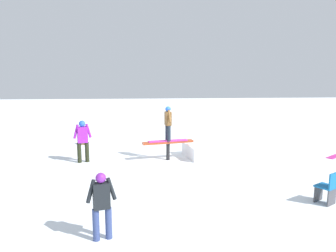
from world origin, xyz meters
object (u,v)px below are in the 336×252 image
object	(u,v)px
folding_chair	(327,189)
backpack_on_snow	(84,141)
bystander_purple	(83,139)
main_rider_on_rail	(168,124)
rail_feature	(168,144)
bystander_black	(102,203)
loose_snowboard_magenta	(336,156)

from	to	relation	value
folding_chair	backpack_on_snow	bearing A→B (deg)	-77.15
bystander_purple	main_rider_on_rail	bearing A→B (deg)	163.46
main_rider_on_rail	folding_chair	distance (m)	6.10
bystander_purple	folding_chair	xyz separation A→B (m)	(-7.08, 4.55, -0.49)
rail_feature	backpack_on_snow	xyz separation A→B (m)	(3.81, -3.05, -0.45)
bystander_purple	bystander_black	distance (m)	6.16
folding_chair	bystander_purple	bearing A→B (deg)	-64.64
main_rider_on_rail	loose_snowboard_magenta	size ratio (longest dim) A/B	1.25
folding_chair	backpack_on_snow	distance (m)	10.84
bystander_purple	folding_chair	bearing A→B (deg)	128.97
bystander_purple	bystander_black	world-z (taller)	bystander_purple
loose_snowboard_magenta	backpack_on_snow	distance (m)	11.15
rail_feature	bystander_black	distance (m)	6.35
bystander_purple	backpack_on_snow	bearing A→B (deg)	-98.30
rail_feature	bystander_black	world-z (taller)	bystander_black
folding_chair	bystander_black	bearing A→B (deg)	-17.60
bystander_black	main_rider_on_rail	bearing A→B (deg)	57.53
loose_snowboard_magenta	bystander_black	bearing A→B (deg)	179.37
main_rider_on_rail	bystander_black	size ratio (longest dim) A/B	1.10
rail_feature	backpack_on_snow	world-z (taller)	rail_feature
bystander_black	rail_feature	bearing A→B (deg)	57.53
bystander_black	folding_chair	world-z (taller)	bystander_black
loose_snowboard_magenta	backpack_on_snow	size ratio (longest dim) A/B	3.71
bystander_purple	loose_snowboard_magenta	xyz separation A→B (m)	(-10.18, -0.14, -0.89)
bystander_black	folding_chair	size ratio (longest dim) A/B	1.62
backpack_on_snow	bystander_black	bearing A→B (deg)	114.42
bystander_purple	backpack_on_snow	distance (m)	3.28
main_rider_on_rail	loose_snowboard_magenta	xyz separation A→B (m)	(-6.93, -0.04, -1.40)
bystander_black	backpack_on_snow	world-z (taller)	bystander_black
loose_snowboard_magenta	folding_chair	world-z (taller)	folding_chair
rail_feature	folding_chair	size ratio (longest dim) A/B	2.32
main_rider_on_rail	loose_snowboard_magenta	bearing A→B (deg)	169.39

